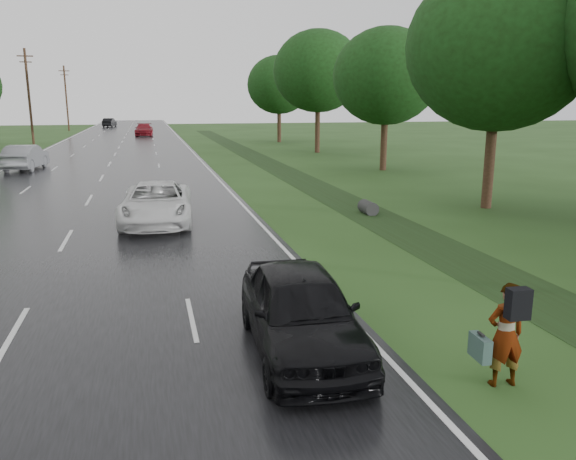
# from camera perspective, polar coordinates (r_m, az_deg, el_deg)

# --- Properties ---
(ground) EXTENTS (220.00, 220.00, 0.00)m
(ground) POSITION_cam_1_polar(r_m,az_deg,el_deg) (12.48, -26.22, -9.72)
(ground) COLOR #244217
(ground) RESTS_ON ground
(road) EXTENTS (14.00, 180.00, 0.04)m
(road) POSITION_cam_1_polar(r_m,az_deg,el_deg) (56.54, -16.92, 7.79)
(road) COLOR black
(road) RESTS_ON ground
(edge_stripe_east) EXTENTS (0.12, 180.00, 0.01)m
(edge_stripe_east) POSITION_cam_1_polar(r_m,az_deg,el_deg) (56.61, -10.02, 8.18)
(edge_stripe_east) COLOR silver
(edge_stripe_east) RESTS_ON road
(edge_stripe_west) EXTENTS (0.12, 180.00, 0.01)m
(edge_stripe_west) POSITION_cam_1_polar(r_m,az_deg,el_deg) (57.27, -23.72, 7.35)
(edge_stripe_west) COLOR silver
(edge_stripe_west) RESTS_ON road
(center_line) EXTENTS (0.12, 180.00, 0.01)m
(center_line) POSITION_cam_1_polar(r_m,az_deg,el_deg) (56.54, -16.92, 7.82)
(center_line) COLOR silver
(center_line) RESTS_ON road
(drainage_ditch) EXTENTS (2.20, 120.00, 0.56)m
(drainage_ditch) POSITION_cam_1_polar(r_m,az_deg,el_deg) (31.56, 2.20, 4.73)
(drainage_ditch) COLOR black
(drainage_ditch) RESTS_ON ground
(utility_pole_far) EXTENTS (1.60, 0.26, 10.00)m
(utility_pole_far) POSITION_cam_1_polar(r_m,az_deg,el_deg) (67.37, -24.83, 12.33)
(utility_pole_far) COLOR #331D14
(utility_pole_far) RESTS_ON ground
(utility_pole_distant) EXTENTS (1.60, 0.26, 10.00)m
(utility_pole_distant) POSITION_cam_1_polar(r_m,az_deg,el_deg) (97.04, -21.60, 12.43)
(utility_pole_distant) COLOR #331D14
(utility_pole_distant) RESTS_ON ground
(tree_east_b) EXTENTS (7.60, 7.60, 10.11)m
(tree_east_b) POSITION_cam_1_polar(r_m,az_deg,el_deg) (25.69, 20.61, 16.95)
(tree_east_b) COLOR #331D14
(tree_east_b) RESTS_ON ground
(tree_east_c) EXTENTS (7.00, 7.00, 9.29)m
(tree_east_c) POSITION_cam_1_polar(r_m,az_deg,el_deg) (38.54, 9.96, 15.12)
(tree_east_c) COLOR #331D14
(tree_east_c) RESTS_ON ground
(tree_east_d) EXTENTS (8.00, 8.00, 10.76)m
(tree_east_d) POSITION_cam_1_polar(r_m,az_deg,el_deg) (51.59, 3.08, 15.81)
(tree_east_d) COLOR #331D14
(tree_east_d) RESTS_ON ground
(tree_east_f) EXTENTS (7.20, 7.20, 9.62)m
(tree_east_f) POSITION_cam_1_polar(r_m,az_deg,el_deg) (65.01, -0.92, 14.54)
(tree_east_f) COLOR #331D14
(tree_east_f) RESTS_ON ground
(pedestrian) EXTENTS (0.79, 0.74, 1.75)m
(pedestrian) POSITION_cam_1_polar(r_m,az_deg,el_deg) (9.75, 21.16, -9.77)
(pedestrian) COLOR #A5998C
(pedestrian) RESTS_ON ground
(white_pickup) EXTENTS (2.91, 5.66, 1.53)m
(white_pickup) POSITION_cam_1_polar(r_m,az_deg,el_deg) (21.64, -13.22, 2.68)
(white_pickup) COLOR silver
(white_pickup) RESTS_ON road
(dark_sedan) EXTENTS (2.07, 4.69, 1.57)m
(dark_sedan) POSITION_cam_1_polar(r_m,az_deg,el_deg) (10.26, 1.33, -8.19)
(dark_sedan) COLOR black
(dark_sedan) RESTS_ON road
(silver_sedan) EXTENTS (2.30, 5.23, 1.67)m
(silver_sedan) POSITION_cam_1_polar(r_m,az_deg,el_deg) (41.91, -25.13, 6.71)
(silver_sedan) COLOR gray
(silver_sedan) RESTS_ON road
(far_car_red) EXTENTS (2.50, 5.66, 1.61)m
(far_car_red) POSITION_cam_1_polar(r_m,az_deg,el_deg) (79.31, -14.42, 9.85)
(far_car_red) COLOR maroon
(far_car_red) RESTS_ON road
(far_car_dark) EXTENTS (2.41, 4.94, 1.56)m
(far_car_dark) POSITION_cam_1_polar(r_m,az_deg,el_deg) (108.90, -17.68, 10.36)
(far_car_dark) COLOR black
(far_car_dark) RESTS_ON road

